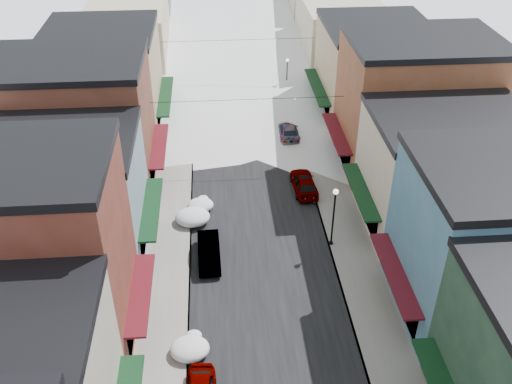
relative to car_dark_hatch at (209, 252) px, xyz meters
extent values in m
cube|color=black|center=(3.68, 33.08, -0.72)|extent=(10.00, 160.00, 0.01)
cube|color=gray|center=(-2.92, 33.08, -0.65)|extent=(3.20, 160.00, 0.15)
cube|color=gray|center=(10.28, 33.08, -0.65)|extent=(3.20, 160.00, 0.15)
cube|color=slate|center=(-1.37, 33.08, -0.65)|extent=(0.10, 160.00, 0.15)
cube|color=slate|center=(8.73, 33.08, -0.65)|extent=(0.10, 160.00, 0.15)
cube|color=maroon|center=(-10.02, -6.42, 5.28)|extent=(11.00, 8.00, 12.00)
cube|color=#570F18|center=(-3.92, -6.42, 2.48)|extent=(1.20, 6.80, 0.15)
cube|color=#77919E|center=(-9.52, 2.08, 3.53)|extent=(10.00, 9.00, 8.50)
cube|color=black|center=(-9.52, 2.08, 8.03)|extent=(10.20, 9.20, 0.50)
cube|color=black|center=(-3.92, 2.08, 2.48)|extent=(1.20, 7.65, 0.15)
cube|color=brown|center=(-10.52, 11.08, 4.53)|extent=(12.00, 9.00, 10.50)
cube|color=black|center=(-10.52, 11.08, 10.03)|extent=(12.20, 9.20, 0.50)
cube|color=#570F18|center=(-3.92, 11.08, 2.48)|extent=(1.20, 7.65, 0.15)
cube|color=tan|center=(-9.52, 21.08, 4.03)|extent=(10.00, 11.00, 9.50)
cube|color=black|center=(-9.52, 21.08, 9.03)|extent=(10.20, 11.20, 0.50)
cube|color=black|center=(-3.92, 21.08, 2.48)|extent=(1.20, 9.35, 0.15)
cube|color=teal|center=(16.88, -5.92, 4.28)|extent=(10.00, 9.00, 10.00)
cube|color=#570F18|center=(11.28, -5.92, 2.48)|extent=(1.20, 7.65, 0.15)
cube|color=beige|center=(17.38, 3.08, 3.53)|extent=(11.00, 9.00, 8.50)
cube|color=black|center=(17.38, 3.08, 8.03)|extent=(11.20, 9.20, 0.50)
cube|color=black|center=(11.28, 3.08, 2.48)|extent=(1.20, 7.65, 0.15)
cube|color=brown|center=(17.88, 12.08, 4.78)|extent=(12.00, 9.00, 11.00)
cube|color=black|center=(17.88, 12.08, 10.53)|extent=(12.20, 9.20, 0.50)
cube|color=#570F18|center=(11.28, 12.08, 2.48)|extent=(1.20, 7.65, 0.15)
cube|color=tan|center=(16.88, 22.08, 3.78)|extent=(10.00, 11.00, 9.00)
cube|color=black|center=(16.88, 22.08, 8.53)|extent=(10.20, 11.20, 0.50)
cube|color=black|center=(11.28, 22.08, 2.48)|extent=(1.20, 9.35, 0.15)
cube|color=gray|center=(-8.82, 35.08, 3.28)|extent=(9.00, 13.00, 8.00)
cube|color=gray|center=(16.18, 35.08, 3.28)|extent=(9.00, 13.00, 8.00)
cube|color=gray|center=(-8.82, 49.08, 3.28)|extent=(9.00, 13.00, 8.00)
cube|color=gray|center=(16.18, 49.08, 3.28)|extent=(9.00, 13.00, 8.00)
cylinder|color=black|center=(3.68, 13.08, 5.48)|extent=(16.40, 0.04, 0.04)
cylinder|color=black|center=(3.68, 28.08, 5.48)|extent=(16.40, 0.04, 0.04)
imported|color=black|center=(0.00, 0.00, 0.00)|extent=(1.65, 4.42, 1.44)
imported|color=#AFB1B8|center=(-0.62, 24.85, 0.07)|extent=(2.40, 5.51, 1.58)
imported|color=#909498|center=(7.98, 8.20, 0.05)|extent=(2.04, 4.63, 1.55)
imported|color=black|center=(7.85, 17.52, -0.02)|extent=(2.01, 4.83, 1.40)
imported|color=gray|center=(1.48, 29.56, 0.07)|extent=(2.42, 4.82, 1.58)
imported|color=white|center=(5.86, 33.86, 0.06)|extent=(2.68, 5.69, 1.57)
cylinder|color=black|center=(8.88, 0.90, -0.52)|extent=(0.33, 0.33, 0.11)
cylinder|color=black|center=(8.88, 0.90, 1.62)|extent=(0.13, 0.13, 4.39)
sphere|color=white|center=(8.88, 0.90, 3.98)|extent=(0.40, 0.40, 0.40)
cylinder|color=black|center=(8.88, 27.31, -0.52)|extent=(0.29, 0.29, 0.10)
cylinder|color=black|center=(8.88, 27.31, 1.33)|extent=(0.11, 0.11, 3.80)
sphere|color=white|center=(8.88, 27.31, 3.38)|extent=(0.34, 0.34, 0.34)
ellipsoid|color=white|center=(-1.22, -8.42, -0.23)|extent=(2.32, 1.96, 0.98)
ellipsoid|color=white|center=(-1.02, -7.22, -0.47)|extent=(0.99, 0.89, 0.50)
ellipsoid|color=white|center=(-1.22, 4.40, -0.16)|extent=(2.68, 2.26, 1.13)
ellipsoid|color=white|center=(-1.02, 5.60, -0.44)|extent=(1.14, 1.03, 0.57)
ellipsoid|color=white|center=(-0.62, 6.13, -0.28)|extent=(2.09, 1.77, 0.88)
ellipsoid|color=white|center=(-0.42, 7.33, -0.50)|extent=(0.89, 0.80, 0.45)
camera|label=1|loc=(0.84, -31.00, 25.77)|focal=40.00mm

